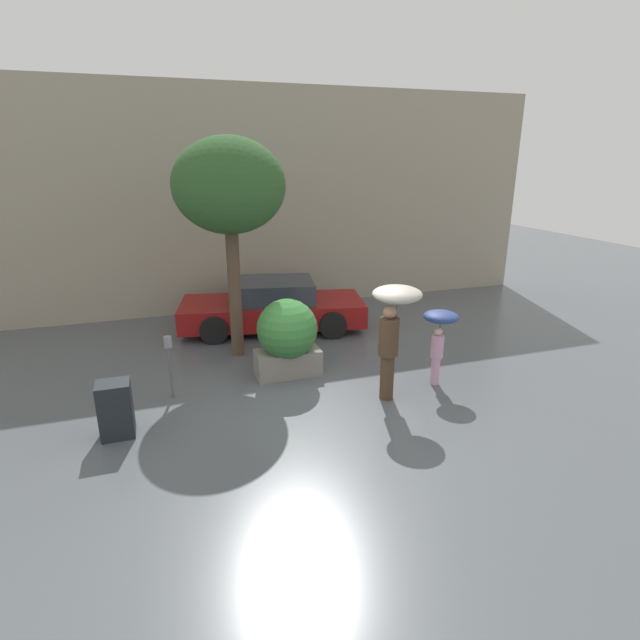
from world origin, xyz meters
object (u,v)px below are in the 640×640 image
Objects in this scene: planter_box at (287,336)px; street_tree at (229,188)px; person_child at (440,328)px; newspaper_box at (116,409)px; person_adult at (393,317)px; parked_car_near at (272,306)px; parking_meter at (169,354)px.

street_tree is at bearing 118.87° from planter_box.
person_child is 1.60× the size of newspaper_box.
street_tree reaches higher than person_adult.
street_tree is (-0.77, 1.40, 2.75)m from planter_box.
parked_car_near is at bearing 51.99° from street_tree.
parking_meter is at bearing 125.26° from person_child.
street_tree is (-2.28, 2.94, 2.06)m from person_adult.
person_adult is 0.43× the size of parked_car_near.
newspaper_box is at bearing 158.96° from person_adult.
newspaper_box is (-3.50, -4.24, -0.14)m from parked_car_near.
newspaper_box is (-5.74, -0.10, -0.66)m from person_child.
person_child is (2.61, -1.28, 0.28)m from planter_box.
person_child reaches higher than parked_car_near.
planter_box is 1.74× the size of newspaper_box.
person_child is 0.31× the size of street_tree.
parking_meter is at bearing 50.84° from newspaper_box.
planter_box is at bearing 23.85° from newspaper_box.
street_tree is (-3.38, 2.68, 2.47)m from person_child.
parking_meter is (-2.25, -0.31, 0.02)m from planter_box.
parked_car_near is at bearing 50.51° from newspaper_box.
planter_box is at bearing -61.13° from street_tree.
planter_box is 2.90m from parked_car_near.
street_tree reaches higher than parked_car_near.
person_child is at bearing -5.98° from person_adult.
planter_box is 1.33× the size of parking_meter.
person_adult is at bearing -52.21° from street_tree.
street_tree is 3.90× the size of parking_meter.
planter_box reaches higher than parking_meter.
newspaper_box is (-3.12, -1.38, -0.38)m from planter_box.
person_child is at bearing -38.37° from street_tree.
planter_box is 2.26m from person_adult.
street_tree reaches higher than parking_meter.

